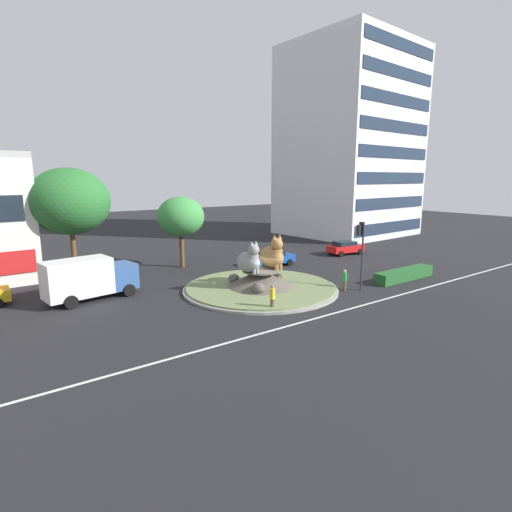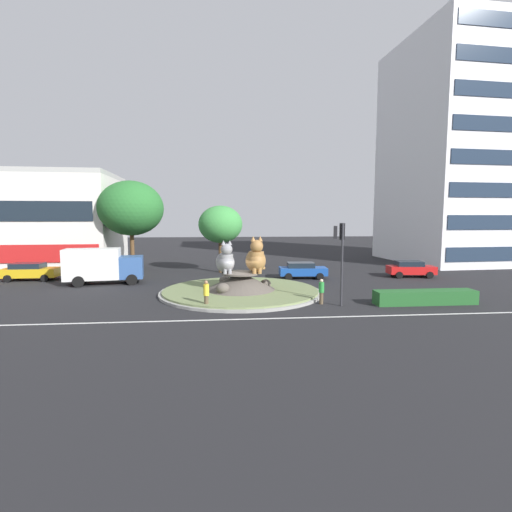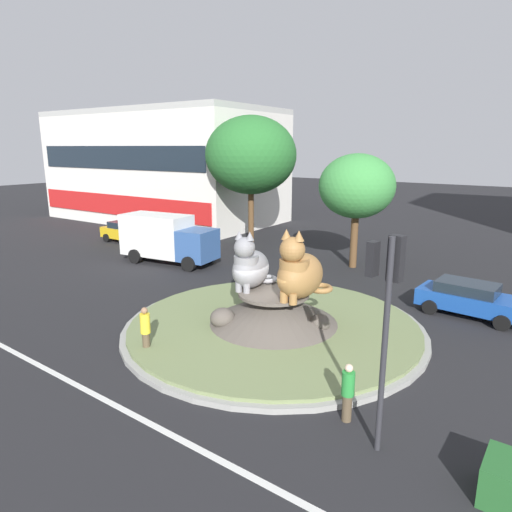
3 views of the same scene
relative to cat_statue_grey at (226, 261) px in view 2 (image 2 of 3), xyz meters
name	(u,v)px [view 2 (image 2 of 3)]	position (x,y,z in m)	size (l,w,h in m)	color
ground_plane	(241,293)	(1.10, 0.10, -2.45)	(160.00, 160.00, 0.00)	black
lane_centreline	(247,319)	(1.10, -7.12, -2.45)	(112.00, 0.20, 0.01)	silver
roundabout_island	(240,286)	(1.09, 0.10, -1.94)	(11.95, 11.95, 1.57)	gray
cat_statue_grey	(226,261)	(0.00, 0.00, 0.00)	(1.72, 2.54, 2.42)	gray
cat_statue_tabby	(256,259)	(2.25, 0.07, 0.11)	(1.71, 2.73, 2.71)	#9E703D
traffic_light_mast	(341,246)	(7.20, -4.45, 1.40)	(0.78, 0.46, 5.27)	#2D2D33
shophouse_block	(12,220)	(-23.75, 17.45, 2.82)	(23.05, 12.65, 10.54)	silver
office_tower	(468,154)	(30.73, 18.17, 11.12)	(18.00, 16.74, 27.14)	silver
clipped_hedge_strip	(425,297)	(12.88, -4.53, -2.00)	(6.65, 1.20, 0.90)	#235B28
broadleaf_tree_behind_island	(131,208)	(-9.61, 12.98, 4.09)	(6.67, 6.67, 9.39)	brown
second_tree_near_tower	(220,225)	(-0.35, 10.95, 2.43)	(4.44, 4.44, 6.80)	brown
pedestrian_green_shirt	(321,291)	(6.16, -3.90, -1.58)	(0.35, 0.35, 1.65)	brown
pedestrian_yellow_shirt	(206,294)	(-1.26, -4.42, -1.52)	(0.35, 0.35, 1.76)	brown
sedan_on_far_lane	(30,271)	(-17.34, 7.59, -1.62)	(4.65, 2.08, 1.57)	gold
hatchback_near_shophouse	(302,270)	(7.14, 6.33, -1.66)	(4.41, 2.20, 1.49)	#19479E
parked_car_right	(411,269)	(17.49, 6.19, -1.65)	(4.41, 2.33, 1.51)	red
delivery_box_truck	(102,265)	(-10.31, 5.03, -0.84)	(6.49, 3.18, 3.01)	#335693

